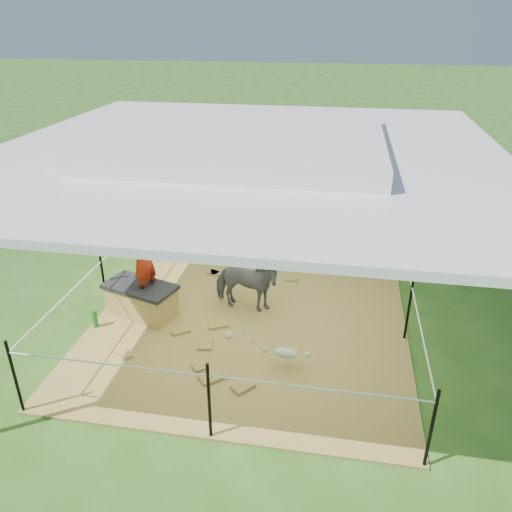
% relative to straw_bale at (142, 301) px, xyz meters
% --- Properties ---
extents(ground, '(90.00, 90.00, 0.00)m').
position_rel_straw_bale_xyz_m(ground, '(1.65, 0.04, -0.25)').
color(ground, '#2D5919').
rests_on(ground, ground).
extents(hay_patch, '(4.60, 4.60, 0.03)m').
position_rel_straw_bale_xyz_m(hay_patch, '(1.65, 0.04, -0.24)').
color(hay_patch, brown).
rests_on(hay_patch, ground).
extents(canopy_tent, '(6.30, 6.30, 2.90)m').
position_rel_straw_bale_xyz_m(canopy_tent, '(1.65, 0.04, 2.44)').
color(canopy_tent, silver).
rests_on(canopy_tent, ground).
extents(rope_fence, '(4.54, 4.54, 1.00)m').
position_rel_straw_bale_xyz_m(rope_fence, '(1.65, 0.04, 0.39)').
color(rope_fence, black).
rests_on(rope_fence, ground).
extents(straw_bale, '(1.12, 0.78, 0.45)m').
position_rel_straw_bale_xyz_m(straw_bale, '(0.00, 0.00, 0.00)').
color(straw_bale, '#B69242').
rests_on(straw_bale, hay_patch).
extents(dark_cloth, '(1.20, 0.86, 0.06)m').
position_rel_straw_bale_xyz_m(dark_cloth, '(0.00, 0.00, 0.25)').
color(dark_cloth, black).
rests_on(dark_cloth, straw_bale).
extents(woman, '(0.41, 0.51, 1.21)m').
position_rel_straw_bale_xyz_m(woman, '(0.10, -0.00, 0.83)').
color(woman, '#AC2510').
rests_on(woman, straw_bale).
extents(green_bottle, '(0.10, 0.10, 0.28)m').
position_rel_straw_bale_xyz_m(green_bottle, '(-0.55, -0.45, -0.08)').
color(green_bottle, '#1B7C21').
rests_on(green_bottle, hay_patch).
extents(pony, '(1.08, 0.58, 0.88)m').
position_rel_straw_bale_xyz_m(pony, '(1.54, 0.40, 0.22)').
color(pony, '#47474B').
rests_on(pony, hay_patch).
extents(pink_hat, '(0.27, 0.27, 0.13)m').
position_rel_straw_bale_xyz_m(pink_hat, '(1.54, 0.40, 0.72)').
color(pink_hat, pink).
rests_on(pink_hat, pony).
extents(foal, '(0.93, 0.58, 0.49)m').
position_rel_straw_bale_xyz_m(foal, '(2.31, -0.89, 0.02)').
color(foal, '#BEB18B').
rests_on(foal, hay_patch).
extents(trash_barrel, '(0.69, 0.69, 0.85)m').
position_rel_straw_bale_xyz_m(trash_barrel, '(5.61, 5.77, 0.17)').
color(trash_barrel, blue).
rests_on(trash_barrel, ground).
extents(picnic_table_near, '(1.85, 1.55, 0.66)m').
position_rel_straw_bale_xyz_m(picnic_table_near, '(3.91, 7.94, 0.08)').
color(picnic_table_near, '#55331D').
rests_on(picnic_table_near, ground).
extents(picnic_table_far, '(1.77, 1.45, 0.65)m').
position_rel_straw_bale_xyz_m(picnic_table_far, '(6.38, 8.91, 0.07)').
color(picnic_table_far, brown).
rests_on(picnic_table_far, ground).
extents(distant_person, '(0.61, 0.51, 1.14)m').
position_rel_straw_bale_xyz_m(distant_person, '(4.28, 7.13, 0.32)').
color(distant_person, '#316DB8').
rests_on(distant_person, ground).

